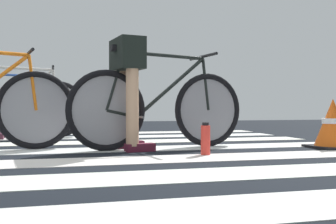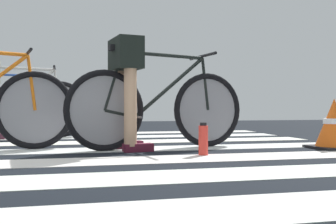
{
  "view_description": "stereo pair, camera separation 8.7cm",
  "coord_description": "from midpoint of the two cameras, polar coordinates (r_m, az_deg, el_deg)",
  "views": [
    {
      "loc": [
        -0.13,
        -3.77,
        0.41
      ],
      "look_at": [
        0.92,
        0.37,
        0.35
      ],
      "focal_mm": 43.24,
      "sensor_mm": 36.0,
      "label": 1
    },
    {
      "loc": [
        -0.05,
        -3.77,
        0.41
      ],
      "look_at": [
        0.92,
        0.37,
        0.35
      ],
      "focal_mm": 43.24,
      "sensor_mm": 36.0,
      "label": 2
    }
  ],
  "objects": [
    {
      "name": "ground",
      "position": [
        3.8,
        -11.75,
        -5.32
      ],
      "size": [
        18.0,
        14.0,
        0.02
      ],
      "color": "black"
    },
    {
      "name": "traffic_cone",
      "position": [
        4.08,
        22.87,
        -1.69
      ],
      "size": [
        0.41,
        0.41,
        0.47
      ],
      "color": "black",
      "rests_on": "ground"
    },
    {
      "name": "cyclist_1_of_4",
      "position": [
        3.64,
        -5.24,
        4.78
      ],
      "size": [
        0.37,
        0.44,
        1.0
      ],
      "rotation": [
        0.0,
        0.0,
        0.17
      ],
      "color": "tan",
      "rests_on": "ground"
    },
    {
      "name": "water_bottle",
      "position": [
        3.26,
        5.73,
        -3.9
      ],
      "size": [
        0.08,
        0.08,
        0.26
      ],
      "color": "red",
      "rests_on": "ground"
    },
    {
      "name": "bicycle_4_of_4",
      "position": [
        6.52,
        -21.53,
        0.65
      ],
      "size": [
        1.74,
        0.52,
        0.93
      ],
      "rotation": [
        0.0,
        0.0,
        -0.02
      ],
      "color": "black",
      "rests_on": "ground"
    },
    {
      "name": "bicycle_1_of_4",
      "position": [
        3.73,
        -0.68,
        0.68
      ],
      "size": [
        1.72,
        0.54,
        0.93
      ],
      "rotation": [
        0.0,
        0.0,
        0.17
      ],
      "color": "black",
      "rests_on": "ground"
    },
    {
      "name": "bicycle_3_of_4",
      "position": [
        5.33,
        -20.11,
        0.65
      ],
      "size": [
        1.74,
        0.52,
        0.93
      ],
      "rotation": [
        0.0,
        0.0,
        0.03
      ],
      "color": "black",
      "rests_on": "ground"
    },
    {
      "name": "crosswalk_markings",
      "position": [
        3.7,
        -11.16,
        -5.28
      ],
      "size": [
        5.47,
        4.99,
        0.0
      ],
      "color": "silver",
      "rests_on": "ground"
    }
  ]
}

